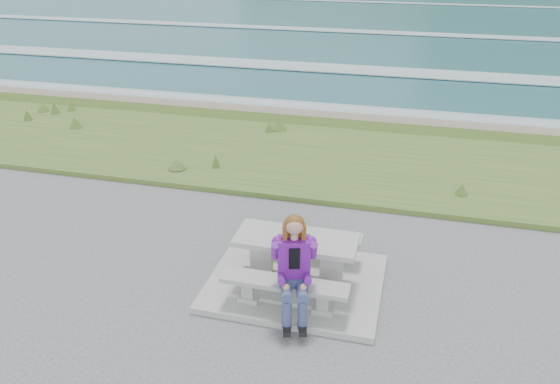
{
  "coord_description": "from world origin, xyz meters",
  "views": [
    {
      "loc": [
        1.5,
        -6.75,
        4.92
      ],
      "look_at": [
        -0.56,
        1.2,
        0.96
      ],
      "focal_mm": 35.0,
      "sensor_mm": 36.0,
      "label": 1
    }
  ],
  "objects": [
    {
      "name": "concrete_slab",
      "position": [
        0.0,
        0.0,
        0.05
      ],
      "size": [
        2.6,
        2.1,
        0.1
      ],
      "primitive_type": "cube",
      "color": "gray",
      "rests_on": "ground"
    },
    {
      "name": "picnic_table",
      "position": [
        0.0,
        0.0,
        0.68
      ],
      "size": [
        1.8,
        0.75,
        0.75
      ],
      "color": "gray",
      "rests_on": "concrete_slab"
    },
    {
      "name": "bench_landward",
      "position": [
        0.0,
        -0.7,
        0.45
      ],
      "size": [
        1.8,
        0.35,
        0.45
      ],
      "color": "gray",
      "rests_on": "concrete_slab"
    },
    {
      "name": "bench_seaward",
      "position": [
        0.0,
        0.7,
        0.45
      ],
      "size": [
        1.8,
        0.35,
        0.45
      ],
      "color": "gray",
      "rests_on": "concrete_slab"
    },
    {
      "name": "grass_verge",
      "position": [
        0.0,
        5.0,
        0.0
      ],
      "size": [
        160.0,
        4.5,
        0.22
      ],
      "primitive_type": "cube",
      "color": "#365A21",
      "rests_on": "ground"
    },
    {
      "name": "shore_drop",
      "position": [
        0.0,
        7.9,
        0.0
      ],
      "size": [
        160.0,
        0.8,
        2.2
      ],
      "primitive_type": "cube",
      "color": "#68604E",
      "rests_on": "ground"
    },
    {
      "name": "ocean",
      "position": [
        0.0,
        25.09,
        -1.74
      ],
      "size": [
        1600.0,
        1600.0,
        0.09
      ],
      "color": "#225760",
      "rests_on": "ground"
    },
    {
      "name": "seated_woman",
      "position": [
        0.17,
        -0.84,
        0.65
      ],
      "size": [
        0.6,
        0.83,
        1.48
      ],
      "rotation": [
        0.0,
        0.0,
        0.27
      ],
      "color": "navy",
      "rests_on": "concrete_slab"
    }
  ]
}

